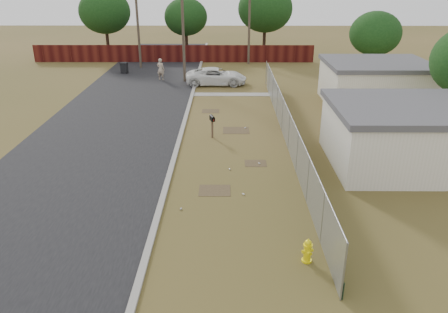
{
  "coord_description": "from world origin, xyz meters",
  "views": [
    {
      "loc": [
        -0.28,
        -22.24,
        8.94
      ],
      "look_at": [
        -0.4,
        -3.71,
        1.1
      ],
      "focal_mm": 35.0,
      "sensor_mm": 36.0,
      "label": 1
    }
  ],
  "objects_px": {
    "pedestrian": "(161,69)",
    "trash_bin": "(124,68)",
    "fire_hydrant": "(307,251)",
    "pickup_truck": "(216,76)",
    "mailbox": "(212,120)"
  },
  "relations": [
    {
      "from": "mailbox",
      "to": "pickup_truck",
      "type": "distance_m",
      "value": 13.08
    },
    {
      "from": "pedestrian",
      "to": "trash_bin",
      "type": "height_order",
      "value": "pedestrian"
    },
    {
      "from": "fire_hydrant",
      "to": "pickup_truck",
      "type": "bearing_deg",
      "value": 98.22
    },
    {
      "from": "pedestrian",
      "to": "trash_bin",
      "type": "bearing_deg",
      "value": -16.57
    },
    {
      "from": "pedestrian",
      "to": "pickup_truck",
      "type": "bearing_deg",
      "value": -179.06
    },
    {
      "from": "mailbox",
      "to": "pedestrian",
      "type": "relative_size",
      "value": 0.7
    },
    {
      "from": "fire_hydrant",
      "to": "trash_bin",
      "type": "distance_m",
      "value": 32.04
    },
    {
      "from": "pickup_truck",
      "to": "pedestrian",
      "type": "xyz_separation_m",
      "value": [
        -4.99,
        1.69,
        0.25
      ]
    },
    {
      "from": "mailbox",
      "to": "pedestrian",
      "type": "height_order",
      "value": "pedestrian"
    },
    {
      "from": "pedestrian",
      "to": "trash_bin",
      "type": "xyz_separation_m",
      "value": [
        -3.92,
        2.87,
        -0.45
      ]
    },
    {
      "from": "fire_hydrant",
      "to": "mailbox",
      "type": "bearing_deg",
      "value": 106.57
    },
    {
      "from": "fire_hydrant",
      "to": "trash_bin",
      "type": "height_order",
      "value": "trash_bin"
    },
    {
      "from": "pickup_truck",
      "to": "mailbox",
      "type": "bearing_deg",
      "value": 179.88
    },
    {
      "from": "fire_hydrant",
      "to": "pickup_truck",
      "type": "xyz_separation_m",
      "value": [
        -3.6,
        24.94,
        0.31
      ]
    },
    {
      "from": "mailbox",
      "to": "fire_hydrant",
      "type": "bearing_deg",
      "value": -73.43
    }
  ]
}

